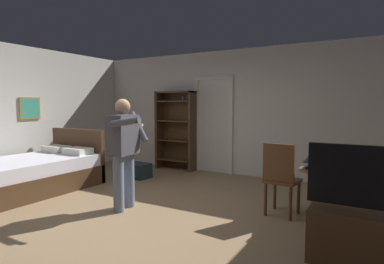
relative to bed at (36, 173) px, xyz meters
The scene contains 12 objects.
ground_plane 2.28m from the bed, ahead, with size 6.98×6.98×0.00m, color #997A56.
wall_back 3.90m from the bed, 53.19° to the left, with size 6.59×0.12×2.67m, color silver.
doorway_frame 3.69m from the bed, 55.11° to the left, with size 0.93×0.08×2.13m.
bed is the anchor object (origin of this frame).
bookshelf 3.09m from the bed, 67.47° to the left, with size 0.97×0.32×1.81m.
tv_flatscreen 5.13m from the bed, ahead, with size 0.99×0.40×1.13m.
side_table 4.71m from the bed, ahead, with size 0.59×0.59×0.70m.
laptop 4.69m from the bed, ahead, with size 0.37×0.38×0.15m.
bottle_on_table 4.86m from the bed, ahead, with size 0.06×0.06×0.28m.
wooden_chair 4.19m from the bed, 10.99° to the left, with size 0.46×0.46×0.99m.
person_blue_shirt 2.19m from the bed, ahead, with size 0.69×0.63×1.58m.
suitcase_dark 1.87m from the bed, 59.73° to the left, with size 0.53×0.38×0.30m, color #1E2D38.
Camera 1 is at (2.95, -3.35, 1.49)m, focal length 30.03 mm.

